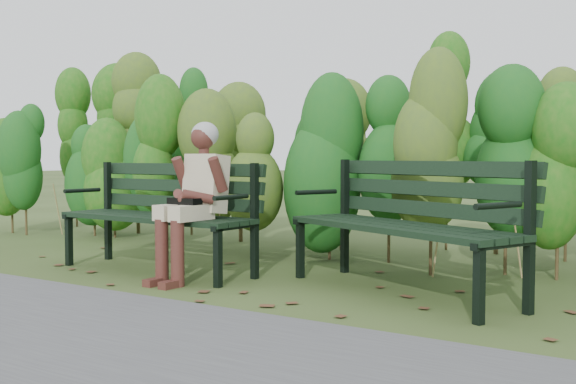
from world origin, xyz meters
The scene contains 7 objects.
ground centered at (0.00, 0.00, 0.00)m, with size 80.00×80.00×0.00m, color #35471D.
footpath centered at (0.00, -2.20, 0.01)m, with size 60.00×2.50×0.01m, color #474749.
hedge_band centered at (0.00, 1.86, 1.26)m, with size 11.04×1.67×2.42m.
leaf_litter centered at (0.07, 0.02, 0.00)m, with size 5.90×2.28×0.01m.
bench_left centered at (-1.17, 0.05, 0.59)m, with size 2.04×0.75×1.00m.
bench_right centered at (1.15, 0.32, 0.61)m, with size 2.16×1.45×1.03m.
seated_woman centered at (-0.61, -0.18, 0.78)m, with size 0.52×0.76×1.36m.
Camera 1 is at (3.14, -4.59, 1.06)m, focal length 42.00 mm.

